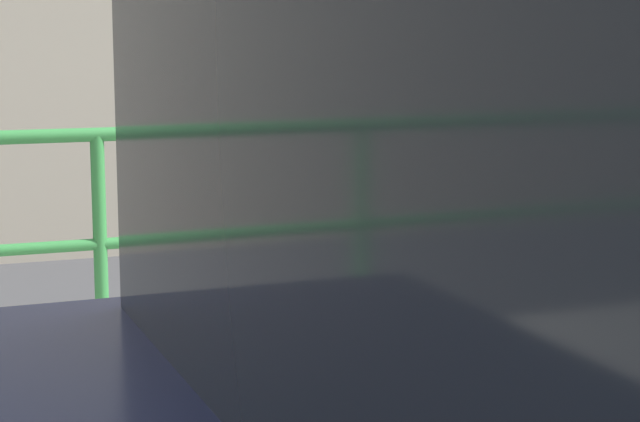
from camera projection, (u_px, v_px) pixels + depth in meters
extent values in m
cylinder|color=slate|center=(439.00, 354.00, 3.41)|extent=(0.07, 0.07, 1.03)
cylinder|color=slate|center=(443.00, 139.00, 3.30)|extent=(0.18, 0.18, 0.30)
sphere|color=silver|center=(444.00, 78.00, 3.28)|extent=(0.17, 0.17, 0.17)
cube|color=black|center=(456.00, 119.00, 3.21)|extent=(0.10, 0.01, 0.07)
cube|color=white|center=(456.00, 160.00, 3.23)|extent=(0.11, 0.01, 0.09)
cylinder|color=#1E233F|center=(245.00, 393.00, 3.32)|extent=(0.15, 0.15, 0.85)
cylinder|color=#1E233F|center=(310.00, 389.00, 3.36)|extent=(0.15, 0.15, 0.85)
cube|color=maroon|center=(276.00, 146.00, 3.22)|extent=(0.47, 0.28, 0.63)
cylinder|color=maroon|center=(184.00, 142.00, 3.17)|extent=(0.09, 0.09, 0.60)
cylinder|color=maroon|center=(354.00, 112.00, 3.40)|extent=(0.14, 0.39, 0.56)
cylinder|color=#2D7A38|center=(336.00, 127.00, 5.11)|extent=(24.00, 0.06, 0.06)
cylinder|color=#2D7A38|center=(335.00, 229.00, 5.19)|extent=(24.00, 0.05, 0.05)
cylinder|color=#2D7A38|center=(101.00, 256.00, 4.82)|extent=(0.06, 0.06, 1.06)
cylinder|color=#2D7A38|center=(539.00, 226.00, 5.56)|extent=(0.06, 0.06, 1.06)
cube|color=#ADA38E|center=(167.00, 38.00, 8.35)|extent=(32.00, 0.50, 3.18)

